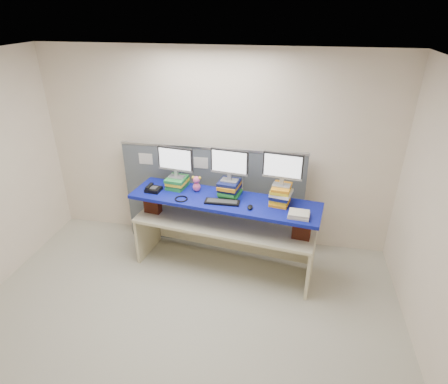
% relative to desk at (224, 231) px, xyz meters
% --- Properties ---
extents(room, '(5.00, 4.00, 2.80)m').
position_rel_desk_xyz_m(room, '(-0.27, -1.23, 0.83)').
color(room, '#F4E0C9').
rests_on(room, ground).
extents(cubicle_partition, '(2.60, 0.06, 1.53)m').
position_rel_desk_xyz_m(cubicle_partition, '(-0.27, 0.55, 0.20)').
color(cubicle_partition, '#464C52').
rests_on(cubicle_partition, ground).
extents(desk, '(2.41, 0.99, 0.71)m').
position_rel_desk_xyz_m(desk, '(0.00, 0.00, 0.00)').
color(desk, beige).
rests_on(desk, ground).
extents(brick_pier_left, '(0.23, 0.15, 0.29)m').
position_rel_desk_xyz_m(brick_pier_left, '(-1.00, 0.09, 0.29)').
color(brick_pier_left, maroon).
rests_on(brick_pier_left, desk).
extents(brick_pier_right, '(0.23, 0.15, 0.29)m').
position_rel_desk_xyz_m(brick_pier_right, '(0.98, -0.18, 0.29)').
color(brick_pier_right, maroon).
rests_on(brick_pier_right, desk).
extents(blue_board, '(2.48, 0.93, 0.04)m').
position_rel_desk_xyz_m(blue_board, '(-0.00, 0.00, 0.46)').
color(blue_board, navy).
rests_on(blue_board, brick_pier_left).
extents(book_stack_left, '(0.28, 0.34, 0.15)m').
position_rel_desk_xyz_m(book_stack_left, '(-0.68, 0.21, 0.56)').
color(book_stack_left, '#228335').
rests_on(book_stack_left, blue_board).
extents(book_stack_center, '(0.30, 0.34, 0.21)m').
position_rel_desk_xyz_m(book_stack_center, '(0.05, 0.11, 0.59)').
color(book_stack_center, '#228335').
rests_on(book_stack_center, blue_board).
extents(book_stack_right, '(0.29, 0.33, 0.24)m').
position_rel_desk_xyz_m(book_stack_right, '(0.70, 0.02, 0.60)').
color(book_stack_right, orange).
rests_on(book_stack_right, blue_board).
extents(monitor_left, '(0.48, 0.16, 0.42)m').
position_rel_desk_xyz_m(monitor_left, '(-0.68, 0.21, 0.87)').
color(monitor_left, '#A5A5AA').
rests_on(monitor_left, book_stack_left).
extents(monitor_center, '(0.48, 0.16, 0.42)m').
position_rel_desk_xyz_m(monitor_center, '(0.05, 0.11, 0.92)').
color(monitor_center, '#A5A5AA').
rests_on(monitor_center, book_stack_center).
extents(monitor_right, '(0.48, 0.16, 0.42)m').
position_rel_desk_xyz_m(monitor_right, '(0.70, 0.02, 0.96)').
color(monitor_right, '#A5A5AA').
rests_on(monitor_right, book_stack_right).
extents(keyboard, '(0.44, 0.15, 0.03)m').
position_rel_desk_xyz_m(keyboard, '(-0.00, -0.10, 0.49)').
color(keyboard, black).
rests_on(keyboard, blue_board).
extents(mouse, '(0.07, 0.12, 0.04)m').
position_rel_desk_xyz_m(mouse, '(0.35, -0.18, 0.50)').
color(mouse, black).
rests_on(mouse, blue_board).
extents(desk_phone, '(0.20, 0.19, 0.08)m').
position_rel_desk_xyz_m(desk_phone, '(-0.96, 0.05, 0.51)').
color(desk_phone, black).
rests_on(desk_phone, blue_board).
extents(headset, '(0.20, 0.20, 0.02)m').
position_rel_desk_xyz_m(headset, '(-0.53, -0.11, 0.49)').
color(headset, black).
rests_on(headset, blue_board).
extents(plush_toy, '(0.12, 0.09, 0.21)m').
position_rel_desk_xyz_m(plush_toy, '(-0.39, 0.16, 0.59)').
color(plush_toy, '#E4568E').
rests_on(plush_toy, blue_board).
extents(binder_stack, '(0.26, 0.21, 0.06)m').
position_rel_desk_xyz_m(binder_stack, '(0.93, -0.27, 0.51)').
color(binder_stack, beige).
rests_on(binder_stack, blue_board).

